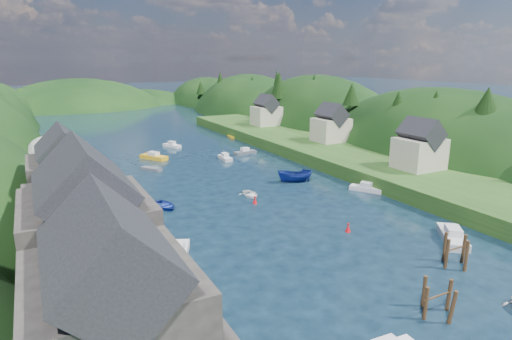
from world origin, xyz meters
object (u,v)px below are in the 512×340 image
channel_buoy_near (348,228)px  channel_buoy_far (255,200)px  piling_cluster_near (437,302)px  piling_cluster_far (455,254)px

channel_buoy_near → channel_buoy_far: same height
piling_cluster_near → piling_cluster_far: piling_cluster_far is taller
piling_cluster_far → channel_buoy_near: bearing=107.7°
piling_cluster_near → channel_buoy_far: piling_cluster_near is taller
piling_cluster_near → channel_buoy_near: 17.40m
channel_buoy_far → channel_buoy_near: bearing=-70.4°
channel_buoy_near → piling_cluster_near: bearing=-106.2°
piling_cluster_near → channel_buoy_near: piling_cluster_near is taller
piling_cluster_far → channel_buoy_far: (-8.76, 25.85, -0.79)m
piling_cluster_near → channel_buoy_far: (-0.19, 30.89, -0.68)m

